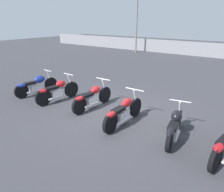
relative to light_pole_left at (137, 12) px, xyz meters
The scene contains 8 objects.
ground_plane 15.38m from the light_pole_left, 61.82° to the right, with size 60.00×60.00×0.00m, color #38383D.
fence_back 7.83m from the light_pole_left, 11.04° to the left, with size 40.00×0.04×1.26m.
light_pole_left is the anchor object (origin of this frame).
motorcycle_slot_0 14.39m from the light_pole_left, 77.17° to the right, with size 0.56×2.08×0.99m.
motorcycle_slot_1 14.78m from the light_pole_left, 71.58° to the right, with size 0.61×2.06×1.04m.
motorcycle_slot_2 15.09m from the light_pole_left, 65.14° to the right, with size 0.67×2.11×1.02m.
motorcycle_slot_3 16.19m from the light_pole_left, 60.22° to the right, with size 0.69×2.14×1.02m.
motorcycle_slot_4 16.95m from the light_pole_left, 55.06° to the right, with size 0.70×1.94×0.94m.
Camera 1 is at (4.36, -5.87, 3.23)m, focal length 35.00 mm.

